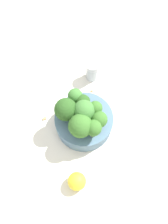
# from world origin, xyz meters

# --- Properties ---
(ground_plane) EXTENTS (3.00, 3.00, 0.00)m
(ground_plane) POSITION_xyz_m (0.00, 0.00, 0.00)
(ground_plane) COLOR silver
(bowl) EXTENTS (0.15, 0.15, 0.05)m
(bowl) POSITION_xyz_m (0.00, 0.00, 0.02)
(bowl) COLOR slate
(bowl) RESTS_ON ground_plane
(broccoli_floret_0) EXTENTS (0.06, 0.06, 0.07)m
(broccoli_floret_0) POSITION_xyz_m (-0.01, -0.04, 0.09)
(broccoli_floret_0) COLOR #7A9E5B
(broccoli_floret_0) RESTS_ON bowl
(broccoli_floret_1) EXTENTS (0.05, 0.05, 0.07)m
(broccoli_floret_1) POSITION_xyz_m (-0.00, -0.00, 0.09)
(broccoli_floret_1) COLOR #7A9E5B
(broccoli_floret_1) RESTS_ON bowl
(broccoli_floret_2) EXTENTS (0.04, 0.04, 0.05)m
(broccoli_floret_2) POSITION_xyz_m (0.02, 0.03, 0.08)
(broccoli_floret_2) COLOR #8EB770
(broccoli_floret_2) RESTS_ON bowl
(broccoli_floret_3) EXTENTS (0.03, 0.03, 0.05)m
(broccoli_floret_3) POSITION_xyz_m (-0.01, 0.03, 0.08)
(broccoli_floret_3) COLOR #84AD66
(broccoli_floret_3) RESTS_ON bowl
(broccoli_floret_4) EXTENTS (0.06, 0.06, 0.07)m
(broccoli_floret_4) POSITION_xyz_m (0.04, -0.01, 0.09)
(broccoli_floret_4) COLOR #84AD66
(broccoli_floret_4) RESTS_ON bowl
(broccoli_floret_5) EXTENTS (0.04, 0.04, 0.05)m
(broccoli_floret_5) POSITION_xyz_m (-0.05, -0.02, 0.08)
(broccoli_floret_5) COLOR #7A9E5B
(broccoli_floret_5) RESTS_ON bowl
(broccoli_floret_6) EXTENTS (0.04, 0.04, 0.06)m
(broccoli_floret_6) POSITION_xyz_m (0.04, 0.02, 0.08)
(broccoli_floret_6) COLOR #84AD66
(broccoli_floret_6) RESTS_ON bowl
(broccoli_floret_7) EXTENTS (0.04, 0.04, 0.04)m
(broccoli_floret_7) POSITION_xyz_m (-0.03, 0.00, 0.07)
(broccoli_floret_7) COLOR #84AD66
(broccoli_floret_7) RESTS_ON bowl
(pepper_shaker) EXTENTS (0.04, 0.04, 0.06)m
(pepper_shaker) POSITION_xyz_m (-0.16, 0.04, 0.03)
(pepper_shaker) COLOR #B2B7BC
(pepper_shaker) RESTS_ON ground_plane
(lemon_wedge) EXTENTS (0.04, 0.04, 0.04)m
(lemon_wedge) POSITION_xyz_m (0.15, -0.03, 0.02)
(lemon_wedge) COLOR yellow
(lemon_wedge) RESTS_ON ground_plane
(almond_crumb_0) EXTENTS (0.01, 0.01, 0.01)m
(almond_crumb_0) POSITION_xyz_m (-0.11, 0.03, 0.00)
(almond_crumb_0) COLOR olive
(almond_crumb_0) RESTS_ON ground_plane
(almond_crumb_1) EXTENTS (0.01, 0.01, 0.01)m
(almond_crumb_1) POSITION_xyz_m (-0.03, -0.11, 0.00)
(almond_crumb_1) COLOR tan
(almond_crumb_1) RESTS_ON ground_plane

